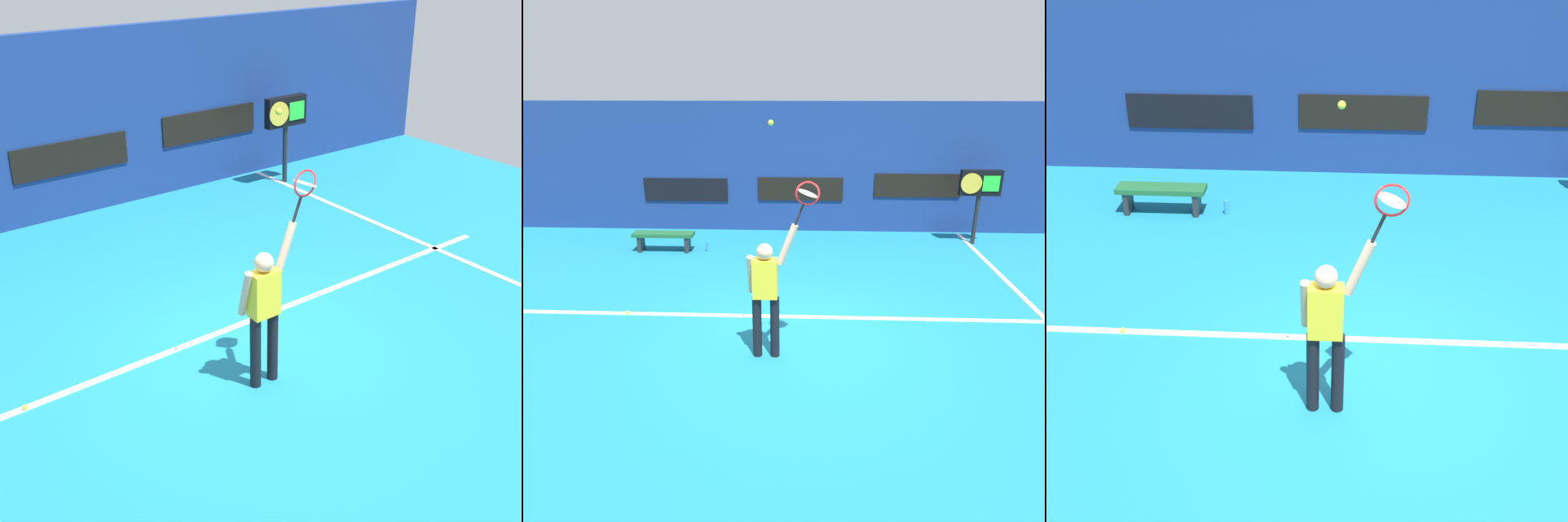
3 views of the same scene
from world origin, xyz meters
TOP-DOWN VIEW (x-y plane):
  - ground_plane at (0.00, 0.00)m, footprint 18.00×18.00m
  - back_wall at (0.00, 5.70)m, footprint 18.00×0.20m
  - sponsor_banner_center at (0.00, 5.58)m, footprint 2.20×0.03m
  - sponsor_banner_portside at (-3.00, 5.58)m, footprint 2.20×0.03m
  - sponsor_banner_starboard at (3.00, 5.58)m, footprint 2.20×0.03m
  - court_baseline at (0.00, 0.53)m, footprint 10.00×0.10m
  - court_sideline at (4.14, 2.00)m, footprint 0.10×7.00m
  - tennis_player at (-0.40, -0.68)m, footprint 0.69×0.31m
  - tennis_racket at (0.14, -0.68)m, footprint 0.40×0.27m
  - tennis_ball at (-0.31, -0.78)m, footprint 0.07×0.07m
  - scoreboard_clock at (4.24, 4.67)m, footprint 0.96×0.20m
  - court_bench at (-3.15, 3.79)m, footprint 1.40×0.36m
  - water_bottle at (-2.14, 3.79)m, footprint 0.07×0.07m
  - spare_ball at (-2.87, 0.51)m, footprint 0.07×0.07m

SIDE VIEW (x-z plane):
  - ground_plane at x=0.00m, z-range 0.00..0.00m
  - court_baseline at x=0.00m, z-range 0.00..0.01m
  - court_sideline at x=4.14m, z-range 0.00..0.01m
  - spare_ball at x=-2.87m, z-range 0.00..0.07m
  - water_bottle at x=-2.14m, z-range 0.00..0.24m
  - court_bench at x=-3.15m, z-range 0.11..0.56m
  - tennis_player at x=-0.40m, z-range 0.03..1.99m
  - sponsor_banner_portside at x=-3.00m, z-range 0.78..1.38m
  - sponsor_banner_center at x=0.00m, z-range 0.82..1.42m
  - sponsor_banner_starboard at x=3.00m, z-range 0.94..1.54m
  - scoreboard_clock at x=4.24m, z-range 0.51..2.31m
  - back_wall at x=0.00m, z-range 0.00..3.29m
  - tennis_racket at x=0.14m, z-range 2.03..2.65m
  - tennis_ball at x=-0.31m, z-range 3.20..3.27m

